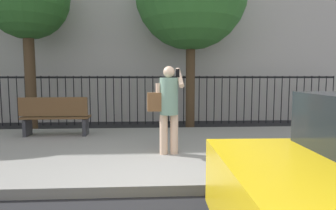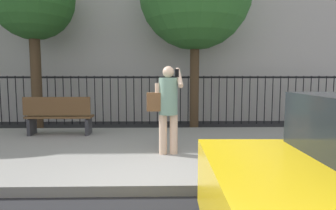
% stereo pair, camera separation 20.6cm
% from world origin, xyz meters
% --- Properties ---
extents(ground_plane, '(60.00, 60.00, 0.00)m').
position_xyz_m(ground_plane, '(0.00, 0.00, 0.00)').
color(ground_plane, black).
extents(sidewalk, '(28.00, 4.40, 0.15)m').
position_xyz_m(sidewalk, '(0.00, 2.20, 0.07)').
color(sidewalk, gray).
rests_on(sidewalk, ground).
extents(iron_fence, '(12.03, 0.04, 1.60)m').
position_xyz_m(iron_fence, '(0.00, 5.90, 1.02)').
color(iron_fence, black).
rests_on(iron_fence, ground).
extents(pedestrian_on_phone, '(0.67, 0.48, 1.64)m').
position_xyz_m(pedestrian_on_phone, '(0.11, 1.62, 1.10)').
color(pedestrian_on_phone, beige).
rests_on(pedestrian_on_phone, sidewalk).
extents(street_bench, '(1.60, 0.45, 0.95)m').
position_xyz_m(street_bench, '(-2.50, 3.41, 0.65)').
color(street_bench, brown).
rests_on(street_bench, sidewalk).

